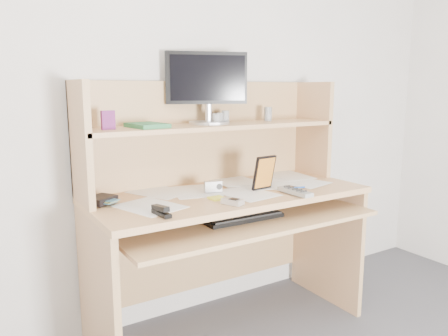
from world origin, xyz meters
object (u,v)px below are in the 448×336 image
desk (221,199)px  tv_remote (295,192)px  game_case (264,173)px  keyboard (242,217)px  monitor (207,86)px

desk → tv_remote: size_ratio=7.00×
tv_remote → game_case: (-0.08, 0.15, 0.08)m
keyboard → game_case: bearing=24.8°
desk → game_case: bearing=-43.1°
keyboard → desk: bearing=84.8°
game_case → tv_remote: bearing=-69.6°
desk → keyboard: 0.24m
desk → monitor: size_ratio=3.42×
game_case → monitor: (-0.18, 0.26, 0.43)m
desk → tv_remote: (0.24, -0.30, 0.07)m
desk → game_case: 0.27m
desk → tv_remote: desk is taller
desk → monitor: bearing=99.0°
desk → game_case: size_ratio=8.01×
game_case → keyboard: bearing=-162.9°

